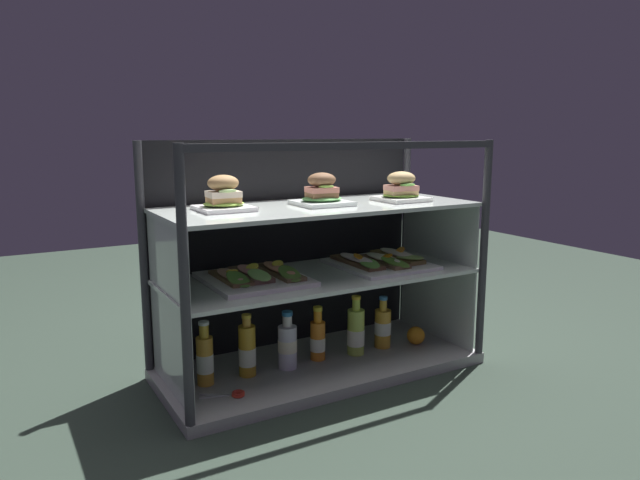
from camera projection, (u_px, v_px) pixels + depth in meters
name	position (u px, v px, depth m)	size (l,w,h in m)	color
ground_plane	(320.00, 373.00, 2.28)	(6.00, 6.00, 0.02)	#28352B
case_base_deck	(320.00, 365.00, 2.28)	(1.21, 0.52, 0.04)	#9F9F9E
case_frame	(300.00, 243.00, 2.33)	(1.21, 0.52, 0.88)	#333338
riser_lower_tier	(320.00, 320.00, 2.24)	(1.15, 0.46, 0.33)	silver
shelf_lower_glass	(320.00, 276.00, 2.21)	(1.17, 0.47, 0.01)	silver
riser_upper_tier	(320.00, 242.00, 2.19)	(1.15, 0.46, 0.25)	silver
shelf_upper_glass	(320.00, 207.00, 2.16)	(1.17, 0.47, 0.01)	silver
plated_roll_sandwich_near_right_corner	(224.00, 197.00, 2.01)	(0.18, 0.18, 0.12)	white
plated_roll_sandwich_near_left_corner	(321.00, 193.00, 2.16)	(0.19, 0.19, 0.12)	white
plated_roll_sandwich_far_right	(401.00, 190.00, 2.29)	(0.18, 0.18, 0.12)	white
open_sandwich_tray_center	(256.00, 276.00, 2.10)	(0.34, 0.37, 0.06)	white
open_sandwich_tray_left_of_center	(381.00, 261.00, 2.34)	(0.34, 0.37, 0.06)	white
juice_bottle_front_left_end	(205.00, 359.00, 2.04)	(0.06, 0.06, 0.23)	gold
juice_bottle_near_post	(247.00, 351.00, 2.12)	(0.06, 0.06, 0.23)	gold
juice_bottle_front_second	(288.00, 345.00, 2.19)	(0.07, 0.07, 0.22)	white
juice_bottle_tucked_behind	(319.00, 339.00, 2.27)	(0.06, 0.06, 0.21)	orange
juice_bottle_back_center	(356.00, 332.00, 2.33)	(0.07, 0.07, 0.24)	#BBD552
juice_bottle_front_right_end	(383.00, 327.00, 2.40)	(0.07, 0.07, 0.21)	gold
orange_fruit_beside_bottles	(416.00, 335.00, 2.44)	(0.07, 0.07, 0.07)	orange
kitchen_scissors	(233.00, 394.00, 1.97)	(0.15, 0.11, 0.01)	silver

